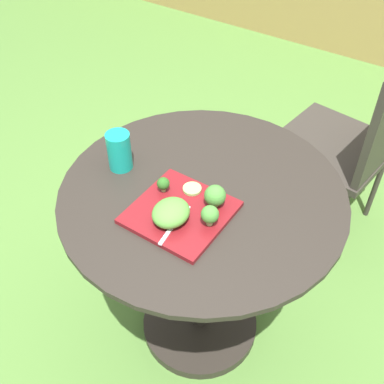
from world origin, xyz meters
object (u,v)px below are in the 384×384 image
salad_plate (181,213)px  fork (176,221)px  drinking_glass (120,153)px  patio_chair (358,137)px

salad_plate → fork: 0.04m
salad_plate → drinking_glass: size_ratio=2.11×
fork → drinking_glass: bearing=159.8°
patio_chair → salad_plate: bearing=-103.9°
patio_chair → salad_plate: 0.96m
salad_plate → patio_chair: bearing=76.1°
salad_plate → drinking_glass: drinking_glass is taller
drinking_glass → patio_chair: bearing=59.7°
patio_chair → drinking_glass: (-0.49, -0.84, 0.26)m
patio_chair → fork: 0.99m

